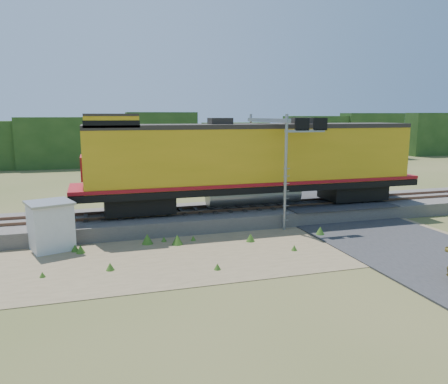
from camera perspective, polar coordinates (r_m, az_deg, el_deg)
name	(u,v)px	position (r m, az deg, el deg)	size (l,w,h in m)	color
ground	(262,251)	(21.15, 5.03, -7.65)	(140.00, 140.00, 0.00)	#475123
ballast	(226,215)	(26.51, 0.23, -3.06)	(70.00, 5.00, 0.80)	slate
rails	(226,208)	(26.40, 0.23, -2.04)	(70.00, 1.54, 0.16)	brown
dirt_shoulder	(219,251)	(20.98, -0.61, -7.72)	(26.00, 8.00, 0.03)	#8C7754
road	(378,234)	(25.09, 19.47, -5.14)	(7.00, 66.00, 0.86)	#38383A
tree_line_north	(153,141)	(57.28, -9.23, 6.61)	(130.00, 3.00, 6.50)	#1F3E16
weed_clumps	(190,257)	(20.26, -4.41, -8.44)	(15.00, 6.20, 0.56)	#39651D
locomotive	(249,161)	(26.43, 3.31, 4.11)	(21.39, 3.26, 5.52)	black
shed	(51,225)	(22.53, -21.71, -4.08)	(2.51, 2.51, 2.36)	silver
signal_gantry	(276,141)	(26.26, 6.78, 6.65)	(2.56, 6.20, 6.46)	gray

